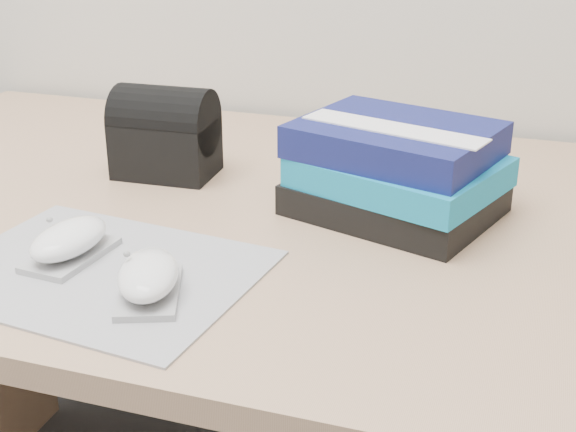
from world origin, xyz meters
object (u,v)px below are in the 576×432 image
(desk, at_px, (360,353))
(pouch, at_px, (165,133))
(mouse_rear, at_px, (69,242))
(mouse_front, at_px, (148,278))
(book_stack, at_px, (397,170))

(desk, relative_size, pouch, 11.60)
(desk, bearing_deg, mouse_rear, -133.92)
(mouse_rear, bearing_deg, mouse_front, -21.96)
(mouse_front, height_order, pouch, pouch)
(desk, height_order, mouse_rear, mouse_rear)
(mouse_rear, xyz_separation_m, book_stack, (0.31, 0.24, 0.03))
(mouse_rear, bearing_deg, pouch, 94.54)
(book_stack, distance_m, pouch, 0.33)
(desk, distance_m, mouse_rear, 0.46)
(mouse_front, relative_size, book_stack, 0.43)
(desk, bearing_deg, pouch, 178.82)
(desk, height_order, pouch, pouch)
(desk, xyz_separation_m, mouse_front, (-0.15, -0.33, 0.26))
(mouse_front, bearing_deg, pouch, 113.38)
(mouse_front, xyz_separation_m, pouch, (-0.14, 0.33, 0.04))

